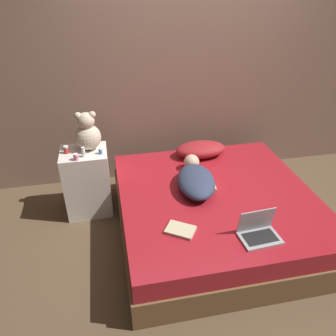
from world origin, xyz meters
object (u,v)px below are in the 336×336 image
bottle_white (83,152)px  bottle_blue (100,151)px  book (180,230)px  teddy_bear (88,133)px  pillow (201,149)px  laptop (259,231)px  bottle_pink (76,157)px  bottle_red (66,150)px  person_lying (196,179)px

bottle_white → bottle_blue: bottle_white is taller
bottle_white → book: size_ratio=0.37×
teddy_bear → bottle_white: 0.20m
pillow → teddy_bear: size_ratio=1.44×
bottle_white → laptop: bearing=-39.7°
laptop → bottle_pink: size_ratio=5.02×
teddy_bear → bottle_red: bearing=-167.7°
pillow → book: pillow is taller
laptop → bottle_blue: (-1.12, 1.09, 0.23)m
person_lying → book: 0.65m
bottle_white → bottle_red: bottle_white is taller
laptop → bottle_white: size_ratio=3.21×
bottle_blue → pillow: bearing=11.7°
book → bottle_pink: bearing=132.8°
book → bottle_red: bearing=131.2°
bottle_red → bottle_blue: size_ratio=1.26×
laptop → bottle_pink: 1.70m
person_lying → bottle_white: (-1.00, 0.31, 0.22)m
person_lying → bottle_blue: size_ratio=12.59×
bottle_blue → book: bearing=-58.6°
bottle_pink → laptop: bearing=-37.1°
bottle_red → bottle_pink: bearing=-58.6°
laptop → bottle_white: bearing=136.3°
person_lying → bottle_red: bearing=168.2°
person_lying → book: (-0.28, -0.58, -0.07)m
laptop → bottle_blue: bearing=131.9°
bottle_pink → bottle_white: size_ratio=0.64×
bottle_white → bottle_red: (-0.16, 0.11, -0.01)m
bottle_white → bottle_red: bearing=146.3°
teddy_bear → bottle_pink: 0.27m
person_lying → bottle_pink: (-1.06, 0.27, 0.21)m
bottle_pink → book: bearing=-47.2°
pillow → bottle_blue: (-1.05, -0.22, 0.20)m
person_lying → bottle_red: size_ratio=9.96×
teddy_bear → bottle_blue: bearing=-50.8°
pillow → bottle_red: bottle_red is taller
person_lying → bottle_red: 1.25m
person_lying → teddy_bear: size_ratio=1.95×
teddy_bear → book: teddy_bear is taller
person_lying → bottle_blue: bottle_blue is taller
pillow → person_lying: (-0.21, -0.56, 0.00)m
bottle_blue → bottle_pink: bearing=-161.1°
teddy_bear → bottle_blue: size_ratio=6.46×
book → person_lying: bearing=63.9°
pillow → book: 1.24m
book → laptop: bearing=-16.9°
bottle_pink → bottle_red: bearing=121.4°
pillow → bottle_red: 1.39m
bottle_red → person_lying: bearing=-20.0°
bottle_red → book: (0.87, -1.00, -0.28)m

